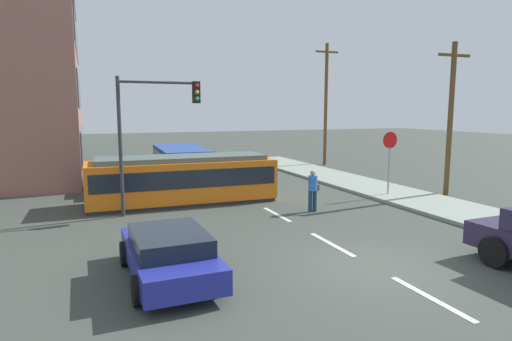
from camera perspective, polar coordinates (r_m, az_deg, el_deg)
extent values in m
plane|color=#3E453D|center=(20.31, -1.90, -3.35)|extent=(120.00, 120.00, 0.00)
cube|color=gray|center=(20.38, 20.50, -3.62)|extent=(3.20, 36.00, 0.14)
cube|color=silver|center=(10.32, 22.14, -15.38)|extent=(0.16, 2.40, 0.01)
cube|color=silver|center=(13.28, 10.01, -9.61)|extent=(0.16, 2.40, 0.01)
cube|color=silver|center=(16.69, 2.77, -5.85)|extent=(0.16, 2.40, 0.01)
cube|color=silver|center=(25.50, -6.10, -1.05)|extent=(0.16, 2.40, 0.01)
cube|color=silver|center=(31.27, -9.05, 0.56)|extent=(0.16, 2.40, 0.01)
cube|color=#2D3847|center=(29.69, -22.11, 3.40)|extent=(0.06, 12.50, 1.92)
cube|color=#2D3847|center=(29.64, -22.44, 9.58)|extent=(0.06, 12.50, 1.92)
cube|color=#2D3847|center=(29.93, -22.78, 15.70)|extent=(0.06, 12.50, 1.92)
cube|color=orange|center=(18.91, -9.76, -1.24)|extent=(7.97, 2.63, 1.70)
cube|color=#2D2D2D|center=(19.08, -9.70, -3.98)|extent=(7.81, 2.50, 0.15)
cube|color=#4C5D59|center=(18.78, -9.83, 1.62)|extent=(7.17, 2.24, 0.20)
cube|color=#1E232D|center=(18.88, -9.78, -0.63)|extent=(7.65, 2.66, 0.75)
cube|color=#294994|center=(24.55, -9.84, 1.13)|extent=(2.71, 5.99, 1.62)
cube|color=black|center=(21.68, -8.54, 0.92)|extent=(2.25, 0.20, 0.97)
cube|color=black|center=(24.52, -9.86, 1.81)|extent=(2.72, 5.11, 0.65)
cylinder|color=black|center=(22.80, -8.99, -1.05)|extent=(2.58, 0.99, 0.90)
cylinder|color=black|center=(26.48, -10.51, 0.17)|extent=(2.58, 0.99, 0.90)
cylinder|color=navy|center=(17.17, 7.22, -4.07)|extent=(0.16, 0.16, 0.85)
cylinder|color=navy|center=(17.26, 7.80, -4.02)|extent=(0.16, 0.16, 0.85)
cylinder|color=blue|center=(17.08, 7.56, -1.67)|extent=(0.36, 0.36, 0.60)
sphere|color=tan|center=(17.01, 7.58, -0.30)|extent=(0.22, 0.22, 0.22)
cube|color=brown|center=(17.26, 8.10, -2.25)|extent=(0.10, 0.20, 0.24)
cylinder|color=black|center=(12.75, 29.16, -9.43)|extent=(0.30, 0.81, 0.80)
cube|color=#242B97|center=(10.69, -11.53, -11.17)|extent=(1.86, 4.19, 0.55)
cube|color=black|center=(10.40, -11.44, -8.96)|extent=(1.68, 2.32, 0.40)
cylinder|color=black|center=(11.81, -17.02, -10.50)|extent=(0.23, 0.64, 0.64)
cylinder|color=black|center=(12.09, -8.47, -9.80)|extent=(0.23, 0.64, 0.64)
cylinder|color=black|center=(9.48, -15.44, -15.11)|extent=(0.23, 0.64, 0.64)
cylinder|color=black|center=(9.83, -4.77, -14.00)|extent=(0.23, 0.64, 0.64)
cube|color=black|center=(22.58, -18.63, -1.29)|extent=(1.82, 4.47, 0.55)
cube|color=black|center=(22.36, -18.65, -0.15)|extent=(1.64, 2.47, 0.40)
cylinder|color=black|center=(23.88, -20.91, -1.39)|extent=(0.23, 0.64, 0.64)
cylinder|color=black|center=(23.99, -16.79, -1.16)|extent=(0.23, 0.64, 0.64)
cylinder|color=black|center=(21.25, -20.66, -2.48)|extent=(0.23, 0.64, 0.64)
cylinder|color=black|center=(21.38, -16.03, -2.22)|extent=(0.23, 0.64, 0.64)
cube|color=#25532E|center=(28.07, -18.74, 0.45)|extent=(1.84, 4.50, 0.55)
cube|color=black|center=(27.87, -18.76, 1.38)|extent=(1.68, 2.48, 0.40)
cylinder|color=black|center=(29.40, -20.63, 0.30)|extent=(0.23, 0.64, 0.64)
cylinder|color=black|center=(29.49, -17.15, 0.48)|extent=(0.23, 0.64, 0.64)
cylinder|color=black|center=(26.73, -20.46, -0.41)|extent=(0.23, 0.64, 0.64)
cylinder|color=black|center=(26.84, -16.63, -0.21)|extent=(0.23, 0.64, 0.64)
cylinder|color=gray|center=(20.80, 17.22, 0.02)|extent=(0.07, 0.07, 2.20)
cylinder|color=red|center=(20.66, 17.38, 3.87)|extent=(0.76, 0.04, 0.76)
cylinder|color=#333333|center=(16.77, -17.57, 2.92)|extent=(0.14, 0.14, 5.24)
cylinder|color=#333333|center=(16.91, -12.88, 11.34)|extent=(2.92, 0.10, 0.10)
cube|color=black|center=(17.18, -7.95, 10.24)|extent=(0.28, 0.24, 0.84)
sphere|color=red|center=(17.07, -7.86, 11.10)|extent=(0.16, 0.16, 0.16)
sphere|color=gold|center=(17.05, -7.84, 10.26)|extent=(0.16, 0.16, 0.16)
sphere|color=green|center=(17.04, -7.83, 9.42)|extent=(0.16, 0.16, 0.16)
cylinder|color=brown|center=(21.95, 24.40, 6.10)|extent=(0.24, 0.24, 7.08)
cube|color=brown|center=(22.08, 24.85, 13.73)|extent=(1.80, 0.12, 0.12)
cylinder|color=brown|center=(31.85, 9.26, 8.56)|extent=(0.24, 0.24, 8.73)
cube|color=brown|center=(32.12, 9.41, 15.29)|extent=(1.80, 0.12, 0.12)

